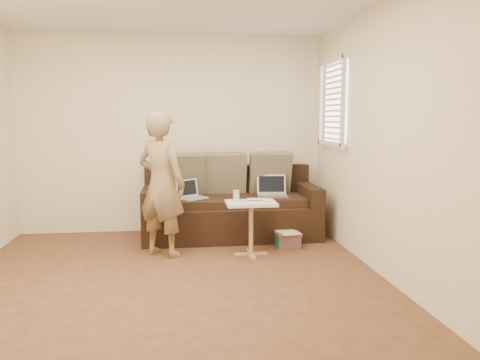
{
  "coord_description": "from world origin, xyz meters",
  "views": [
    {
      "loc": [
        0.07,
        -4.1,
        1.51
      ],
      "look_at": [
        0.8,
        1.4,
        0.78
      ],
      "focal_mm": 35.29,
      "sensor_mm": 36.0,
      "label": 1
    }
  ],
  "objects_px": {
    "laptop_silver": "(273,196)",
    "person": "(161,184)",
    "laptop_white": "(193,199)",
    "side_table": "(251,228)",
    "striped_box": "(288,239)",
    "drinking_glass": "(236,195)",
    "sofa": "(231,204)"
  },
  "relations": [
    {
      "from": "laptop_silver",
      "to": "person",
      "type": "xyz_separation_m",
      "value": [
        -1.38,
        -0.68,
        0.28
      ]
    },
    {
      "from": "laptop_white",
      "to": "side_table",
      "type": "height_order",
      "value": "laptop_white"
    },
    {
      "from": "laptop_white",
      "to": "striped_box",
      "type": "xyz_separation_m",
      "value": [
        1.1,
        -0.47,
        -0.43
      ]
    },
    {
      "from": "laptop_white",
      "to": "person",
      "type": "height_order",
      "value": "person"
    },
    {
      "from": "laptop_silver",
      "to": "laptop_white",
      "type": "xyz_separation_m",
      "value": [
        -1.02,
        -0.06,
        0.0
      ]
    },
    {
      "from": "side_table",
      "to": "striped_box",
      "type": "xyz_separation_m",
      "value": [
        0.48,
        0.27,
        -0.21
      ]
    },
    {
      "from": "person",
      "to": "drinking_glass",
      "type": "xyz_separation_m",
      "value": [
        0.82,
        -0.04,
        -0.14
      ]
    },
    {
      "from": "laptop_white",
      "to": "person",
      "type": "distance_m",
      "value": 0.77
    },
    {
      "from": "laptop_silver",
      "to": "laptop_white",
      "type": "bearing_deg",
      "value": -169.82
    },
    {
      "from": "sofa",
      "to": "laptop_white",
      "type": "height_order",
      "value": "sofa"
    },
    {
      "from": "person",
      "to": "sofa",
      "type": "bearing_deg",
      "value": -105.19
    },
    {
      "from": "sofa",
      "to": "person",
      "type": "distance_m",
      "value": 1.17
    },
    {
      "from": "laptop_silver",
      "to": "striped_box",
      "type": "height_order",
      "value": "laptop_silver"
    },
    {
      "from": "sofa",
      "to": "laptop_white",
      "type": "distance_m",
      "value": 0.51
    },
    {
      "from": "laptop_silver",
      "to": "drinking_glass",
      "type": "xyz_separation_m",
      "value": [
        -0.56,
        -0.72,
        0.14
      ]
    },
    {
      "from": "sofa",
      "to": "person",
      "type": "bearing_deg",
      "value": -139.39
    },
    {
      "from": "striped_box",
      "to": "person",
      "type": "bearing_deg",
      "value": -174.11
    },
    {
      "from": "person",
      "to": "side_table",
      "type": "xyz_separation_m",
      "value": [
        0.97,
        -0.12,
        -0.5
      ]
    },
    {
      "from": "person",
      "to": "striped_box",
      "type": "xyz_separation_m",
      "value": [
        1.45,
        0.15,
        -0.7
      ]
    },
    {
      "from": "drinking_glass",
      "to": "striped_box",
      "type": "height_order",
      "value": "drinking_glass"
    },
    {
      "from": "laptop_silver",
      "to": "striped_box",
      "type": "xyz_separation_m",
      "value": [
        0.08,
        -0.53,
        -0.43
      ]
    },
    {
      "from": "laptop_white",
      "to": "striped_box",
      "type": "height_order",
      "value": "laptop_white"
    },
    {
      "from": "laptop_silver",
      "to": "person",
      "type": "distance_m",
      "value": 1.56
    },
    {
      "from": "sofa",
      "to": "laptop_silver",
      "type": "xyz_separation_m",
      "value": [
        0.53,
        -0.04,
        0.1
      ]
    },
    {
      "from": "person",
      "to": "drinking_glass",
      "type": "bearing_deg",
      "value": -148.39
    },
    {
      "from": "striped_box",
      "to": "laptop_silver",
      "type": "bearing_deg",
      "value": 98.3
    },
    {
      "from": "person",
      "to": "side_table",
      "type": "bearing_deg",
      "value": -152.89
    },
    {
      "from": "drinking_glass",
      "to": "side_table",
      "type": "bearing_deg",
      "value": -28.67
    },
    {
      "from": "sofa",
      "to": "laptop_silver",
      "type": "relative_size",
      "value": 5.85
    },
    {
      "from": "sofa",
      "to": "laptop_white",
      "type": "relative_size",
      "value": 6.79
    },
    {
      "from": "laptop_white",
      "to": "drinking_glass",
      "type": "height_order",
      "value": "drinking_glass"
    },
    {
      "from": "sofa",
      "to": "drinking_glass",
      "type": "xyz_separation_m",
      "value": [
        -0.03,
        -0.76,
        0.23
      ]
    }
  ]
}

